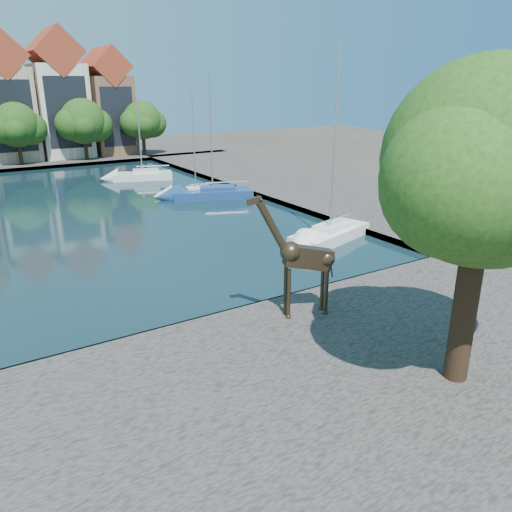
# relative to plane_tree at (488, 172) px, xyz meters

# --- Properties ---
(ground) EXTENTS (160.00, 160.00, 0.00)m
(ground) POSITION_rel_plane_tree_xyz_m (-7.62, 9.01, -7.67)
(ground) COLOR #38332B
(ground) RESTS_ON ground
(water_basin) EXTENTS (38.00, 50.00, 0.08)m
(water_basin) POSITION_rel_plane_tree_xyz_m (-7.62, 33.01, -7.63)
(water_basin) COLOR black
(water_basin) RESTS_ON ground
(near_quay) EXTENTS (50.00, 14.00, 0.50)m
(near_quay) POSITION_rel_plane_tree_xyz_m (-7.62, 2.01, -7.42)
(near_quay) COLOR #534C48
(near_quay) RESTS_ON ground
(right_quay) EXTENTS (14.00, 52.00, 0.50)m
(right_quay) POSITION_rel_plane_tree_xyz_m (17.38, 33.01, -7.42)
(right_quay) COLOR #534C48
(right_quay) RESTS_ON ground
(plane_tree) EXTENTS (8.32, 6.40, 10.62)m
(plane_tree) POSITION_rel_plane_tree_xyz_m (0.00, 0.00, 0.00)
(plane_tree) COLOR #332114
(plane_tree) RESTS_ON near_quay
(townhouse_east_inner) EXTENTS (5.94, 9.18, 15.79)m
(townhouse_east_inner) POSITION_rel_plane_tree_xyz_m (-5.62, 64.99, 0.06)
(townhouse_east_inner) COLOR tan
(townhouse_east_inner) RESTS_ON far_quay
(townhouse_east_mid) EXTENTS (6.43, 9.18, 16.65)m
(townhouse_east_mid) POSITION_rel_plane_tree_xyz_m (0.88, 64.99, 0.43)
(townhouse_east_mid) COLOR beige
(townhouse_east_mid) RESTS_ON far_quay
(townhouse_east_end) EXTENTS (5.44, 9.18, 14.43)m
(townhouse_east_end) POSITION_rel_plane_tree_xyz_m (7.38, 64.99, -0.56)
(townhouse_east_end) COLOR brown
(townhouse_east_end) RESTS_ON far_quay
(far_tree_mid_east) EXTENTS (7.02, 5.40, 7.52)m
(far_tree_mid_east) POSITION_rel_plane_tree_xyz_m (-5.52, 59.50, -2.54)
(far_tree_mid_east) COLOR #332114
(far_tree_mid_east) RESTS_ON far_quay
(far_tree_east) EXTENTS (7.54, 5.80, 7.84)m
(far_tree_east) POSITION_rel_plane_tree_xyz_m (2.49, 59.50, -2.43)
(far_tree_east) COLOR #332114
(far_tree_east) RESTS_ON far_quay
(far_tree_far_east) EXTENTS (6.76, 5.20, 7.36)m
(far_tree_far_east) POSITION_rel_plane_tree_xyz_m (10.48, 59.50, -2.60)
(far_tree_far_east) COLOR #332114
(far_tree_far_east) RESTS_ON far_quay
(giraffe_statue) EXTENTS (3.73, 1.54, 5.43)m
(giraffe_statue) POSITION_rel_plane_tree_xyz_m (-1.71, 6.89, -4.50)
(giraffe_statue) COLOR #322719
(giraffe_statue) RESTS_ON near_quay
(sailboat_right_a) EXTENTS (6.98, 4.13, 12.63)m
(sailboat_right_a) POSITION_rel_plane_tree_xyz_m (7.38, 15.65, -6.98)
(sailboat_right_a) COLOR white
(sailboat_right_a) RESTS_ON water_basin
(sailboat_right_b) EXTENTS (7.66, 4.91, 11.21)m
(sailboat_right_b) POSITION_rel_plane_tree_xyz_m (6.69, 31.54, -7.00)
(sailboat_right_b) COLOR navy
(sailboat_right_b) RESTS_ON water_basin
(sailboat_right_c) EXTENTS (5.83, 3.35, 9.35)m
(sailboat_right_c) POSITION_rel_plane_tree_xyz_m (5.71, 33.06, -7.11)
(sailboat_right_c) COLOR silver
(sailboat_right_c) RESTS_ON water_basin
(sailboat_right_d) EXTENTS (6.68, 4.06, 8.53)m
(sailboat_right_d) POSITION_rel_plane_tree_xyz_m (4.38, 43.82, -7.00)
(sailboat_right_d) COLOR silver
(sailboat_right_d) RESTS_ON water_basin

